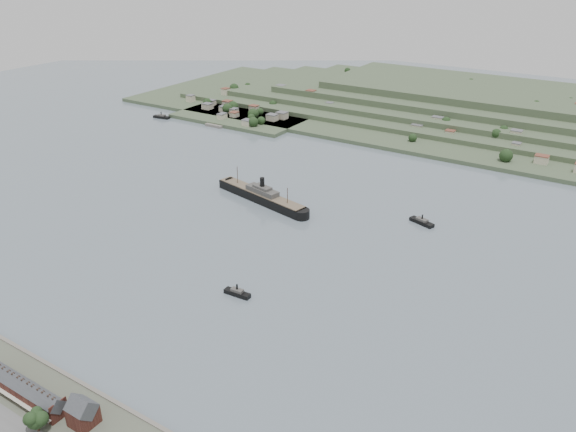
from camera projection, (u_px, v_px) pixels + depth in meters
The scene contains 9 objects.
ground at pixel (260, 249), 370.06m from camera, with size 1400.00×1400.00×0.00m, color slate.
terrace_row at pixel (18, 386), 243.98m from camera, with size 55.60×9.80×11.07m.
gabled_building at pixel (83, 412), 228.27m from camera, with size 10.40×10.18×14.09m.
far_peninsula at pixel (474, 108), 650.86m from camera, with size 760.00×309.00×30.00m.
steamship at pixel (259, 195), 440.10m from camera, with size 99.43×32.03×24.11m.
tugboat at pixel (237, 293), 319.46m from camera, with size 16.35×5.17×7.26m.
ferry_west at pixel (161, 117), 656.02m from camera, with size 21.07×8.79×7.66m.
ferry_east at pixel (422, 222), 403.12m from camera, with size 19.73×11.15×7.14m.
fig_tree at pixel (35, 419), 224.24m from camera, with size 9.82×8.51×10.96m.
Camera 1 is at (190.44, -263.94, 178.43)m, focal length 35.00 mm.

